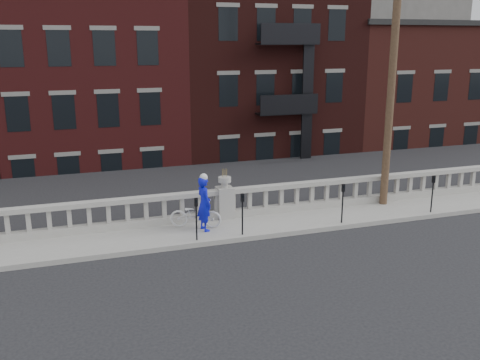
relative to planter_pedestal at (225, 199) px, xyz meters
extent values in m
plane|color=black|center=(0.00, -3.95, -0.83)|extent=(120.00, 120.00, 0.00)
cube|color=gray|center=(0.00, -0.95, -0.76)|extent=(32.00, 2.20, 0.15)
cube|color=gray|center=(0.00, 0.00, -0.56)|extent=(28.00, 0.34, 0.25)
cube|color=gray|center=(0.00, 0.00, 0.27)|extent=(28.00, 0.34, 0.16)
cube|color=gray|center=(0.00, 0.00, -0.13)|extent=(0.55, 0.55, 1.10)
cylinder|color=gray|center=(0.00, 0.00, 0.52)|extent=(0.24, 0.24, 0.20)
cylinder|color=gray|center=(0.00, 0.00, 0.70)|extent=(0.44, 0.44, 0.18)
cube|color=#605E59|center=(0.00, 0.35, -3.26)|extent=(36.00, 0.50, 5.15)
cube|color=black|center=(0.00, 22.00, -6.08)|extent=(80.00, 44.00, 0.50)
cube|color=#595651|center=(-2.00, 4.50, -3.83)|extent=(16.00, 7.00, 4.00)
cube|color=#595651|center=(22.00, 29.00, 3.17)|extent=(14.00, 14.00, 18.00)
cube|color=#4F1617|center=(-4.00, 16.00, 1.17)|extent=(10.00, 14.00, 14.00)
cube|color=black|center=(6.00, 16.00, 1.92)|extent=(10.00, 14.00, 15.50)
cube|color=#501D18|center=(16.00, 16.00, 0.17)|extent=(10.00, 14.00, 12.00)
cube|color=black|center=(16.00, 16.00, 6.32)|extent=(10.30, 14.30, 0.30)
cylinder|color=#422D1E|center=(6.20, -0.35, 4.32)|extent=(0.28, 0.28, 10.00)
cylinder|color=black|center=(-1.47, -1.80, -0.13)|extent=(0.05, 0.05, 1.10)
cube|color=black|center=(-1.47, -1.80, 0.55)|extent=(0.10, 0.08, 0.26)
cube|color=black|center=(-1.47, -1.85, 0.59)|extent=(0.06, 0.01, 0.08)
cylinder|color=black|center=(0.03, -1.80, -0.13)|extent=(0.05, 0.05, 1.10)
cube|color=black|center=(0.03, -1.80, 0.55)|extent=(0.10, 0.08, 0.26)
cube|color=black|center=(0.03, -1.85, 0.59)|extent=(0.06, 0.01, 0.08)
cylinder|color=black|center=(3.61, -1.80, -0.13)|extent=(0.05, 0.05, 1.10)
cube|color=black|center=(3.61, -1.80, 0.55)|extent=(0.10, 0.08, 0.26)
cube|color=black|center=(3.61, -1.85, 0.59)|extent=(0.06, 0.01, 0.08)
cylinder|color=black|center=(7.24, -1.80, -0.13)|extent=(0.05, 0.05, 1.10)
cube|color=black|center=(7.24, -1.80, 0.55)|extent=(0.10, 0.08, 0.26)
cube|color=black|center=(7.24, -1.85, 0.59)|extent=(0.06, 0.01, 0.08)
imported|color=silver|center=(-1.21, -0.65, -0.23)|extent=(1.81, 1.22, 0.90)
imported|color=#0D11C4|center=(-1.00, -0.99, 0.22)|extent=(0.55, 0.73, 1.80)
camera|label=1|loc=(-5.21, -17.02, 5.33)|focal=40.00mm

